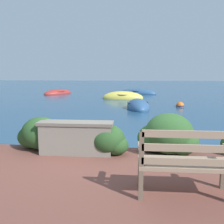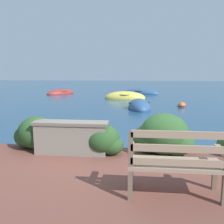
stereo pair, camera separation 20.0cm
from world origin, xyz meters
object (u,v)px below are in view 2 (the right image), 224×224
object	(u,v)px
park_bench	(176,162)
rowboat_far	(61,93)
rowboat_nearest	(139,107)
rowboat_mid	(125,98)
mooring_buoy	(182,106)
rowboat_outer	(141,93)

from	to	relation	value
park_bench	rowboat_far	world-z (taller)	park_bench
rowboat_nearest	rowboat_mid	xyz separation A→B (m)	(-0.93, 4.07, 0.00)
rowboat_far	park_bench	bearing A→B (deg)	-122.88
park_bench	mooring_buoy	size ratio (longest dim) A/B	2.82
mooring_buoy	rowboat_nearest	bearing A→B (deg)	-160.93
rowboat_nearest	rowboat_mid	distance (m)	4.18
park_bench	rowboat_mid	distance (m)	13.21
rowboat_nearest	rowboat_outer	xyz separation A→B (m)	(0.10, 7.73, -0.01)
rowboat_mid	rowboat_far	world-z (taller)	rowboat_mid
rowboat_mid	rowboat_nearest	bearing A→B (deg)	-75.39
rowboat_nearest	rowboat_mid	bearing A→B (deg)	-173.81
rowboat_nearest	rowboat_mid	size ratio (longest dim) A/B	0.91
park_bench	mooring_buoy	world-z (taller)	park_bench
rowboat_far	mooring_buoy	distance (m)	10.52
rowboat_nearest	rowboat_outer	world-z (taller)	rowboat_nearest
rowboat_far	rowboat_outer	distance (m)	6.36
rowboat_mid	rowboat_far	distance (m)	6.10
park_bench	rowboat_far	size ratio (longest dim) A/B	0.45
rowboat_nearest	mooring_buoy	bearing A→B (deg)	102.35
park_bench	rowboat_mid	world-z (taller)	park_bench
park_bench	rowboat_far	bearing A→B (deg)	106.51
park_bench	rowboat_outer	size ratio (longest dim) A/B	0.39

